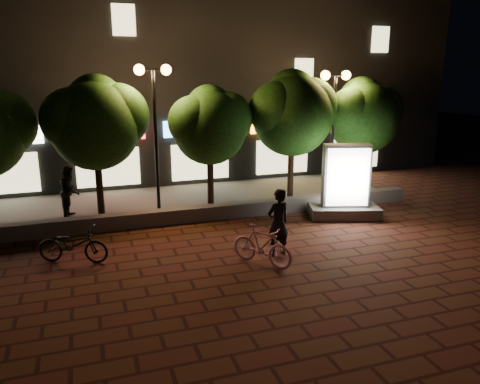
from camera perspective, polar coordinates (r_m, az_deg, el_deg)
name	(u,v)px	position (r m, az deg, el deg)	size (l,w,h in m)	color
ground	(246,263)	(12.71, 0.72, -8.70)	(80.00, 80.00, 0.00)	#512119
retaining_wall	(208,213)	(16.22, -4.00, -2.55)	(16.00, 0.45, 0.50)	slate
sidewalk	(192,200)	(18.61, -5.98, -1.01)	(16.00, 5.00, 0.08)	slate
building_block	(160,72)	(24.30, -9.87, 14.35)	(28.00, 8.12, 11.30)	black
tree_left	(96,120)	(16.54, -17.29, 8.47)	(3.60, 3.00, 4.89)	black
tree_mid	(210,123)	(17.15, -3.66, 8.52)	(3.24, 2.70, 4.50)	black
tree_right	(293,110)	(18.26, 6.54, 9.93)	(3.72, 3.10, 5.07)	black
tree_far_right	(364,113)	(19.85, 15.02, 9.34)	(3.48, 2.90, 4.76)	black
street_lamp_left	(154,102)	(16.41, -10.51, 10.88)	(1.26, 0.36, 5.18)	black
street_lamp_right	(334,101)	(18.77, 11.54, 10.87)	(1.26, 0.36, 4.98)	black
ad_kiosk	(345,188)	(16.68, 12.81, 0.46)	(2.66, 1.87, 2.61)	slate
scooter_pink	(262,246)	(12.40, 2.73, -6.60)	(0.51, 1.81, 1.09)	#CA84A1
rider	(278,223)	(12.92, 4.72, -3.77)	(0.70, 0.46, 1.93)	black
scooter_parked	(73,245)	(13.35, -19.84, -6.11)	(0.67, 1.92, 1.01)	black
pedestrian	(70,191)	(17.23, -20.17, 0.10)	(0.87, 0.68, 1.79)	black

